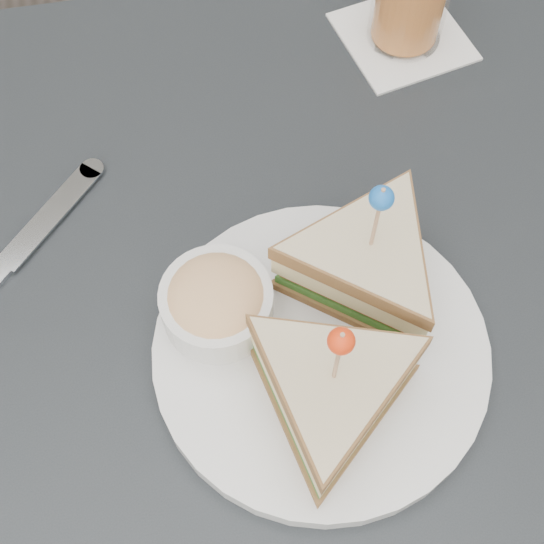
# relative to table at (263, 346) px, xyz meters

# --- Properties ---
(ground_plane) EXTENTS (3.50, 3.50, 0.00)m
(ground_plane) POSITION_rel_table_xyz_m (0.00, 0.00, -0.67)
(ground_plane) COLOR #3F3833
(table) EXTENTS (0.80, 0.80, 0.75)m
(table) POSITION_rel_table_xyz_m (0.00, 0.00, 0.00)
(table) COLOR black
(table) RESTS_ON ground
(plate_meal) EXTENTS (0.32, 0.32, 0.16)m
(plate_meal) POSITION_rel_table_xyz_m (0.05, -0.04, 0.12)
(plate_meal) COLOR silver
(plate_meal) RESTS_ON table
(cutlery_knife) EXTENTS (0.17, 0.18, 0.01)m
(cutlery_knife) POSITION_rel_table_xyz_m (-0.21, 0.09, 0.08)
(cutlery_knife) COLOR silver
(cutlery_knife) RESTS_ON table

